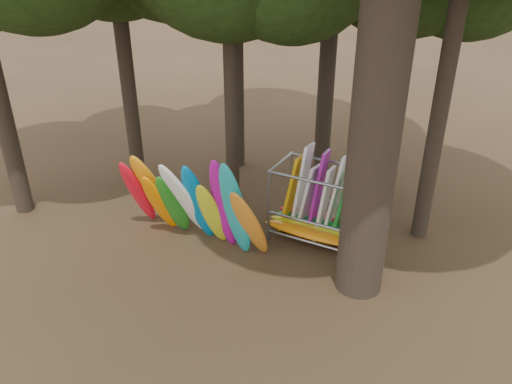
% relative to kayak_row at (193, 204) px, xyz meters
% --- Properties ---
extents(ground, '(120.00, 120.00, 0.00)m').
position_rel_kayak_row_xyz_m(ground, '(0.78, -0.05, -1.36)').
color(ground, '#47331E').
rests_on(ground, ground).
extents(lake, '(160.00, 160.00, 0.00)m').
position_rel_kayak_row_xyz_m(lake, '(0.78, 59.95, -1.36)').
color(lake, gray).
rests_on(lake, ground).
extents(kayak_row, '(4.76, 2.09, 3.27)m').
position_rel_kayak_row_xyz_m(kayak_row, '(0.00, 0.00, 0.00)').
color(kayak_row, red).
rests_on(kayak_row, ground).
extents(storage_rack, '(3.01, 1.54, 2.84)m').
position_rel_kayak_row_xyz_m(storage_rack, '(3.05, 2.05, -0.29)').
color(storage_rack, gray).
rests_on(storage_rack, ground).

